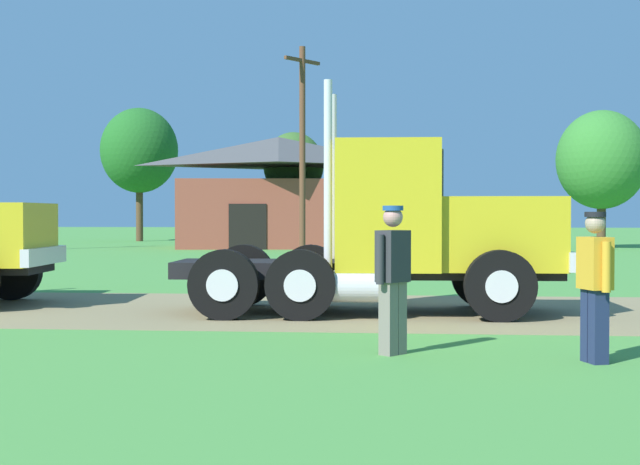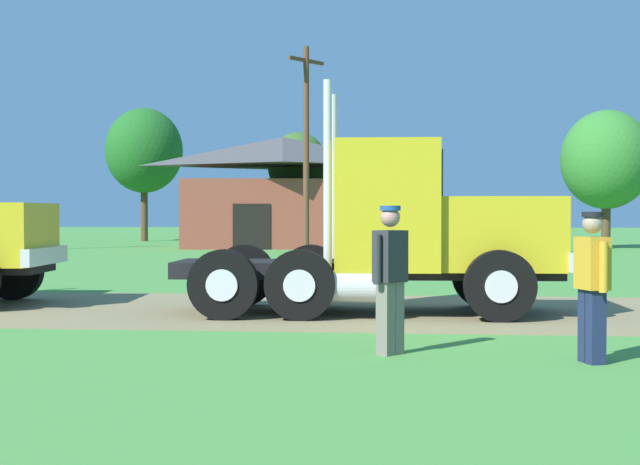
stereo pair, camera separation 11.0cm
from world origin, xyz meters
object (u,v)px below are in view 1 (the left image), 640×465
at_px(truck_foreground_white, 408,233).
at_px(utility_pole_far, 302,144).
at_px(visitor_standing_near, 393,273).
at_px(shed_building, 279,194).
at_px(visitor_walking_mid, 595,281).

distance_m(truck_foreground_white, utility_pole_far, 24.08).
xyz_separation_m(truck_foreground_white, visitor_standing_near, (-0.20, -4.70, -0.40)).
height_order(shed_building, utility_pole_far, utility_pole_far).
distance_m(visitor_walking_mid, shed_building, 36.86).
xyz_separation_m(visitor_walking_mid, shed_building, (-8.62, 35.79, 1.78)).
bearing_deg(visitor_standing_near, utility_pole_far, 98.60).
relative_size(visitor_walking_mid, shed_building, 0.16).
relative_size(visitor_standing_near, shed_building, 0.16).
relative_size(truck_foreground_white, shed_building, 0.61).
xyz_separation_m(truck_foreground_white, utility_pole_far, (-4.45, 23.43, 3.30)).
relative_size(truck_foreground_white, utility_pole_far, 0.76).
height_order(visitor_walking_mid, utility_pole_far, utility_pole_far).
bearing_deg(visitor_standing_near, shed_building, 100.07).
bearing_deg(utility_pole_far, visitor_standing_near, -81.40).
distance_m(visitor_walking_mid, utility_pole_far, 29.53).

